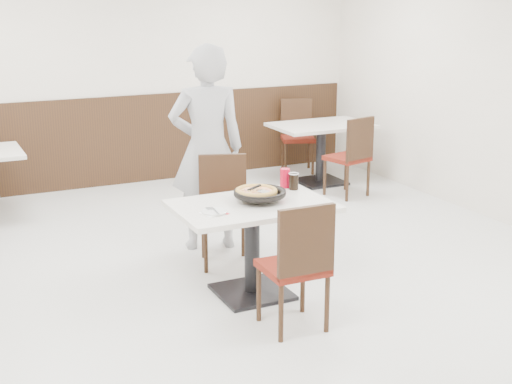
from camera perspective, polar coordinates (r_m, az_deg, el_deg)
name	(u,v)px	position (r m, az deg, el deg)	size (l,w,h in m)	color
floor	(252,278)	(6.04, -0.36, -6.86)	(7.00, 7.00, 0.00)	beige
wall_back	(129,71)	(8.92, -10.09, 9.54)	(6.00, 0.04, 2.80)	beige
wainscot_back	(133,140)	(9.03, -9.80, 4.16)	(5.90, 0.03, 1.10)	black
main_table	(252,249)	(5.59, -0.31, -4.62)	(1.20, 0.80, 0.75)	silver
chair_near	(293,264)	(5.03, 2.96, -5.79)	(0.42, 0.42, 0.95)	black
chair_far	(225,213)	(6.18, -2.52, -1.66)	(0.42, 0.42, 0.95)	black
trivet	(255,199)	(5.54, -0.12, -0.53)	(0.13, 0.13, 0.04)	black
pizza_pan	(260,196)	(5.52, 0.31, -0.34)	(0.35, 0.35, 0.01)	black
pizza	(256,193)	(5.54, 0.02, -0.09)	(0.32, 0.32, 0.02)	gold
pizza_server	(264,192)	(5.46, 0.61, 0.04)	(0.07, 0.09, 0.00)	silver
napkin	(213,213)	(5.24, -3.48, -1.71)	(0.15, 0.15, 0.00)	white
side_plate	(214,212)	(5.25, -3.35, -1.59)	(0.19, 0.19, 0.01)	silver
fork	(216,211)	(5.23, -3.24, -1.54)	(0.02, 0.18, 0.00)	silver
cola_glass	(294,182)	(5.86, 3.04, 0.82)	(0.08, 0.08, 0.13)	black
red_cup	(285,178)	(5.92, 2.33, 1.12)	(0.08, 0.08, 0.16)	#B50720
diner_person	(207,148)	(6.52, -3.95, 3.49)	(0.69, 0.45, 1.89)	#A2A2A6
bg_table_right	(321,154)	(8.95, 5.20, 3.08)	(1.20, 0.80, 0.75)	silver
bg_chair_right_near	(347,156)	(8.39, 7.31, 2.86)	(0.42, 0.42, 0.95)	black
bg_chair_right_far	(298,137)	(9.48, 3.36, 4.45)	(0.42, 0.42, 0.95)	black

